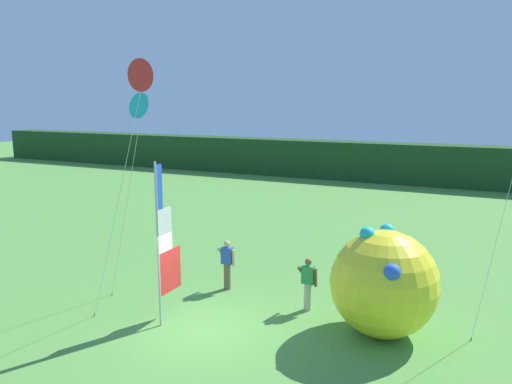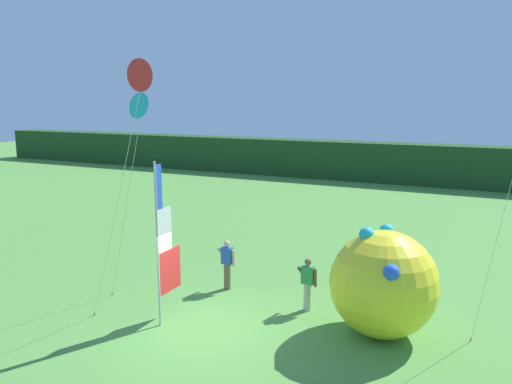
# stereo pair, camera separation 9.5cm
# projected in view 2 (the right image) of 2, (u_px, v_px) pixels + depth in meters

# --- Properties ---
(ground_plane) EXTENTS (120.00, 120.00, 0.00)m
(ground_plane) POSITION_uv_depth(u_px,v_px,m) (203.00, 329.00, 13.23)
(ground_plane) COLOR #518E3D
(distant_treeline) EXTENTS (80.00, 2.40, 2.95)m
(distant_treeline) POSITION_uv_depth(u_px,v_px,m) (396.00, 163.00, 36.97)
(distant_treeline) COLOR #1E421E
(distant_treeline) RESTS_ON ground
(banner_flag) EXTENTS (0.06, 1.03, 4.50)m
(banner_flag) POSITION_uv_depth(u_px,v_px,m) (164.00, 246.00, 13.35)
(banner_flag) COLOR #B7B7BC
(banner_flag) RESTS_ON ground
(person_near_banner) EXTENTS (0.55, 0.48, 1.63)m
(person_near_banner) POSITION_uv_depth(u_px,v_px,m) (227.00, 263.00, 15.92)
(person_near_banner) COLOR brown
(person_near_banner) RESTS_ON ground
(person_mid_field) EXTENTS (0.55, 0.48, 1.57)m
(person_mid_field) POSITION_uv_depth(u_px,v_px,m) (308.00, 283.00, 14.31)
(person_mid_field) COLOR #B7B2A3
(person_mid_field) RESTS_ON ground
(inflatable_balloon) EXTENTS (2.79, 2.79, 2.89)m
(inflatable_balloon) POSITION_uv_depth(u_px,v_px,m) (383.00, 283.00, 12.70)
(inflatable_balloon) COLOR yellow
(inflatable_balloon) RESTS_ON ground
(kite_cyan_delta_1) EXTENTS (1.67, 0.59, 6.28)m
(kite_cyan_delta_1) POSITION_uv_depth(u_px,v_px,m) (142.00, 107.00, 14.26)
(kite_cyan_delta_1) COLOR brown
(kite_cyan_delta_1) RESTS_ON ground
(kite_red_delta_2) EXTENTS (2.59, 0.34, 7.05)m
(kite_red_delta_2) POSITION_uv_depth(u_px,v_px,m) (143.00, 76.00, 11.86)
(kite_red_delta_2) COLOR brown
(kite_red_delta_2) RESTS_ON ground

